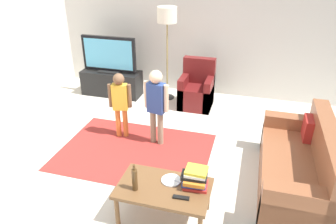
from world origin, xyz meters
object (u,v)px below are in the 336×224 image
Objects in this scene: couch at (302,169)px; tv_remote at (181,198)px; tv at (109,55)px; child_center at (156,101)px; child_near_tv at (120,100)px; coffee_table at (164,190)px; armchair at (197,91)px; tv_stand at (112,83)px; floor_lamp at (167,20)px; plate at (171,180)px; book_stack at (195,178)px; bottle at (135,179)px.

couch is 1.66m from tv_remote.
child_center is at bearing -45.96° from tv.
child_near_tv is at bearing 176.08° from child_center.
couch is 1.80× the size of coffee_table.
armchair is 0.76× the size of child_center.
coffee_table is at bearing -85.71° from armchair.
tv_stand is 1.73m from floor_lamp.
coffee_table is at bearing -55.96° from tv.
plate is (0.91, -3.01, -1.12)m from floor_lamp.
tv_stand is 1.78m from armchair.
book_stack is (1.46, -1.39, -0.11)m from child_near_tv.
floor_lamp is (1.14, 0.15, 1.30)m from tv_stand.
child_near_tv is 0.60m from child_center.
child_near_tv is (-0.28, -1.63, -0.90)m from floor_lamp.
tv is 6.47× the size of tv_remote.
armchair is at bearing 94.29° from coffee_table.
bottle is (0.58, -3.25, -0.99)m from floor_lamp.
tv_stand is at bearing 133.64° from child_center.
bottle is at bearing -91.12° from armchair.
child_center is at bearing 99.55° from bottle.
tv is 1.86m from armchair.
tv_remote is at bearing -140.27° from couch.
child_near_tv reaches higher than plate.
floor_lamp is 3.45m from coffee_table.
floor_lamp is at bearing 111.26° from book_stack.
tv reaches higher than armchair.
tv_stand is at bearing 90.00° from tv.
child_near_tv reaches higher than tv_stand.
bottle is (-1.77, -1.06, 0.26)m from couch.
couch is 1.76m from coffee_table.
tv_stand reaches higher than coffee_table.
tv_remote is (0.77, -1.57, -0.28)m from child_center.
armchair is 4.09× the size of plate.
plate is at bearing 67.27° from coffee_table.
tv_stand is 3.59m from coffee_table.
child_near_tv reaches higher than coffee_table.
child_near_tv is at bearing 127.33° from coffee_table.
book_stack is at bearing 17.99° from coffee_table.
tv_stand reaches higher than tv_remote.
tv is 3.60m from coffee_table.
coffee_table is at bearing -74.63° from floor_lamp.
tv is 1.34m from floor_lamp.
child_center reaches higher than armchair.
tv is 1.10× the size of coffee_table.
coffee_table is at bearing 147.53° from tv_remote.
child_near_tv reaches higher than tv_remote.
coffee_table is 0.26m from tv_remote.
tv_stand is at bearing 128.84° from book_stack.
plate reaches higher than coffee_table.
coffee_table is (2.00, -2.98, 0.13)m from tv_stand.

